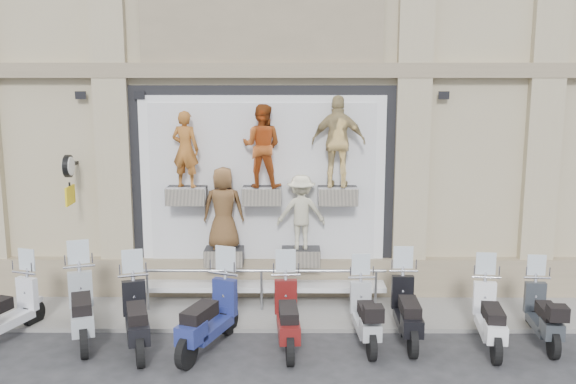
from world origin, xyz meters
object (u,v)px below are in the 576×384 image
at_px(clock_sign_bracket, 69,173).
at_px(scooter_e, 208,304).
at_px(scooter_i, 490,305).
at_px(scooter_g, 366,304).
at_px(scooter_j, 544,304).
at_px(guard_rail, 262,291).
at_px(scooter_f, 288,304).
at_px(scooter_d, 136,305).
at_px(scooter_h, 407,299).
at_px(scooter_b, 4,300).
at_px(scooter_c, 81,296).

height_order(clock_sign_bracket, scooter_e, clock_sign_bracket).
xyz_separation_m(clock_sign_bracket, scooter_e, (3.06, -2.22, -1.95)).
bearing_deg(clock_sign_bracket, scooter_i, -14.38).
relative_size(clock_sign_bracket, scooter_e, 0.48).
relative_size(scooter_e, scooter_g, 1.14).
height_order(scooter_e, scooter_j, scooter_e).
bearing_deg(scooter_g, guard_rail, 139.74).
bearing_deg(guard_rail, scooter_i, -21.11).
distance_m(scooter_f, scooter_g, 1.40).
bearing_deg(scooter_f, scooter_j, -0.95).
relative_size(scooter_d, scooter_h, 1.03).
height_order(scooter_b, scooter_d, scooter_d).
bearing_deg(scooter_d, scooter_e, -18.78).
distance_m(guard_rail, scooter_e, 1.98).
distance_m(scooter_b, scooter_d, 2.49).
bearing_deg(scooter_c, scooter_i, -20.84).
height_order(scooter_b, scooter_i, scooter_b).
bearing_deg(scooter_i, scooter_j, 16.81).
bearing_deg(scooter_e, scooter_d, -160.94).
bearing_deg(scooter_f, scooter_e, -177.75).
relative_size(clock_sign_bracket, scooter_g, 0.55).
bearing_deg(scooter_f, scooter_i, -3.08).
height_order(scooter_e, scooter_h, scooter_e).
xyz_separation_m(scooter_g, scooter_h, (0.77, 0.14, 0.05)).
distance_m(scooter_b, scooter_h, 7.27).
height_order(scooter_c, scooter_g, scooter_c).
xyz_separation_m(guard_rail, scooter_j, (5.12, -1.41, 0.27)).
bearing_deg(clock_sign_bracket, scooter_j, -11.74).
distance_m(scooter_d, scooter_j, 7.24).
xyz_separation_m(scooter_f, scooter_i, (3.57, 0.03, -0.03)).
bearing_deg(scooter_b, scooter_d, 11.69).
distance_m(scooter_i, scooter_j, 1.03).
relative_size(scooter_b, scooter_j, 1.06).
bearing_deg(scooter_f, scooter_c, 172.50).
bearing_deg(scooter_d, clock_sign_bracket, 112.69).
xyz_separation_m(clock_sign_bracket, scooter_i, (8.01, -2.05, -2.02)).
height_order(scooter_b, scooter_c, scooter_c).
distance_m(clock_sign_bracket, scooter_j, 9.44).
bearing_deg(scooter_h, scooter_f, -171.08).
relative_size(scooter_d, scooter_e, 0.96).
distance_m(scooter_c, scooter_j, 8.31).
xyz_separation_m(guard_rail, scooter_c, (-3.19, -1.35, 0.39)).
xyz_separation_m(scooter_f, scooter_j, (4.59, 0.21, -0.07)).
bearing_deg(scooter_e, scooter_i, 23.05).
relative_size(scooter_h, scooter_i, 1.03).
xyz_separation_m(scooter_c, scooter_e, (2.34, -0.40, -0.00)).
bearing_deg(clock_sign_bracket, scooter_d, -50.59).
distance_m(guard_rail, scooter_i, 4.41).
bearing_deg(scooter_j, scooter_d, -172.71).
relative_size(guard_rail, scooter_i, 2.64).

